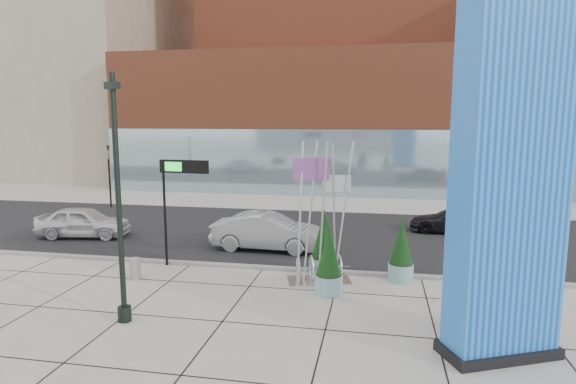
% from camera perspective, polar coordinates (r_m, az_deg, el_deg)
% --- Properties ---
extents(ground, '(160.00, 160.00, 0.00)m').
position_cam_1_polar(ground, '(15.75, -10.16, -13.16)').
color(ground, '#9E9991').
rests_on(ground, ground).
extents(street_asphalt, '(80.00, 12.00, 0.02)m').
position_cam_1_polar(street_asphalt, '(24.91, -1.99, -4.79)').
color(street_asphalt, black).
rests_on(street_asphalt, ground).
extents(curb_edge, '(80.00, 0.30, 0.12)m').
position_cam_1_polar(curb_edge, '(19.30, -5.92, -8.73)').
color(curb_edge, gray).
rests_on(curb_edge, ground).
extents(tower_podium, '(34.00, 10.00, 11.00)m').
position_cam_1_polar(tower_podium, '(40.86, 4.62, 8.25)').
color(tower_podium, '#9B492D').
rests_on(tower_podium, ground).
extents(tower_glass_front, '(34.00, 0.60, 5.00)m').
position_cam_1_polar(tower_glass_front, '(36.24, 3.76, 3.45)').
color(tower_glass_front, '#8CA5B2').
rests_on(tower_glass_front, ground).
extents(building_beige_left, '(18.00, 20.00, 34.00)m').
position_cam_1_polar(building_beige_left, '(58.08, -23.62, 19.14)').
color(building_beige_left, gray).
rests_on(building_beige_left, ground).
extents(blue_pylon, '(3.10, 2.31, 9.45)m').
position_cam_1_polar(blue_pylon, '(12.48, 24.84, 2.07)').
color(blue_pylon, '#0C49B7').
rests_on(blue_pylon, ground).
extents(lamp_post, '(0.48, 0.39, 7.06)m').
position_cam_1_polar(lamp_post, '(14.39, -19.32, -3.59)').
color(lamp_post, black).
rests_on(lamp_post, ground).
extents(public_art_sculpture, '(2.46, 1.69, 5.08)m').
position_cam_1_polar(public_art_sculpture, '(17.34, 3.77, -6.34)').
color(public_art_sculpture, silver).
rests_on(public_art_sculpture, ground).
extents(concrete_bollard, '(0.40, 0.40, 0.78)m').
position_cam_1_polar(concrete_bollard, '(18.67, -17.68, -8.65)').
color(concrete_bollard, gray).
rests_on(concrete_bollard, ground).
extents(overhead_street_sign, '(2.01, 0.34, 4.25)m').
position_cam_1_polar(overhead_street_sign, '(19.10, -12.59, 1.94)').
color(overhead_street_sign, black).
rests_on(overhead_street_sign, ground).
extents(round_planter_east, '(0.91, 0.91, 2.28)m').
position_cam_1_polar(round_planter_east, '(17.90, 13.29, -6.92)').
color(round_planter_east, '#81ADAE').
rests_on(round_planter_east, ground).
extents(round_planter_mid, '(1.02, 1.02, 2.55)m').
position_cam_1_polar(round_planter_mid, '(17.94, 4.29, -6.24)').
color(round_planter_mid, '#81ADAE').
rests_on(round_planter_mid, ground).
extents(round_planter_west, '(0.94, 0.94, 2.35)m').
position_cam_1_polar(round_planter_west, '(16.21, 4.87, -8.25)').
color(round_planter_west, '#81ADAE').
rests_on(round_planter_west, ground).
extents(car_white_west, '(4.65, 2.43, 1.51)m').
position_cam_1_polar(car_white_west, '(25.82, -23.10, -3.32)').
color(car_white_west, silver).
rests_on(car_white_west, ground).
extents(car_silver_mid, '(4.99, 1.85, 1.63)m').
position_cam_1_polar(car_silver_mid, '(21.52, -2.43, -4.76)').
color(car_silver_mid, '#999DA0').
rests_on(car_silver_mid, ground).
extents(car_dark_east, '(4.50, 2.14, 1.27)m').
position_cam_1_polar(car_dark_east, '(26.12, 19.02, -3.23)').
color(car_dark_east, black).
rests_on(car_dark_east, ground).
extents(traffic_signal, '(0.15, 0.18, 4.10)m').
position_cam_1_polar(traffic_signal, '(33.64, -20.42, 2.16)').
color(traffic_signal, black).
rests_on(traffic_signal, ground).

